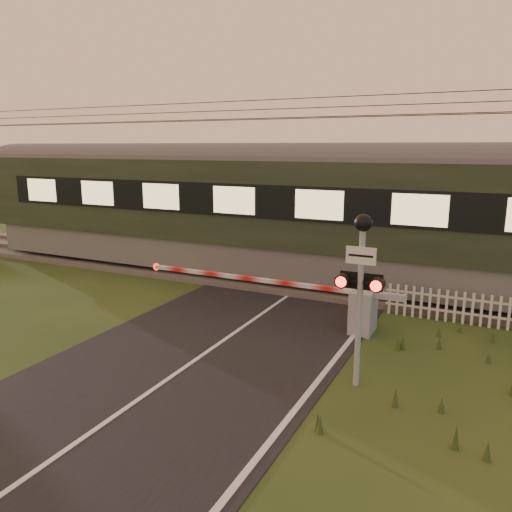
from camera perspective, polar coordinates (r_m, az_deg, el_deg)
The scene contains 7 objects.
ground at distance 11.63m, azimuth -5.67°, elevation -10.98°, with size 160.00×160.00×0.00m, color #243916.
road at distance 11.44m, azimuth -6.21°, elevation -11.36°, with size 6.00×140.00×0.03m.
track_bed at distance 17.17m, azimuth 5.73°, elevation -2.97°, with size 140.00×3.40×0.39m.
overhead_wires at distance 16.59m, azimuth 6.17°, elevation 16.23°, with size 120.00×0.62×0.62m.
boom_gate at distance 12.98m, azimuth 10.46°, elevation -5.66°, with size 7.48×0.85×1.13m.
crossing_signal at distance 9.56m, azimuth 11.91°, elevation -1.59°, with size 0.87×0.35×3.40m.
picket_fence at distance 14.30m, azimuth 21.80°, elevation -5.42°, with size 3.64×0.07×0.88m.
Camera 1 is at (5.65, -9.06, 4.62)m, focal length 35.00 mm.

